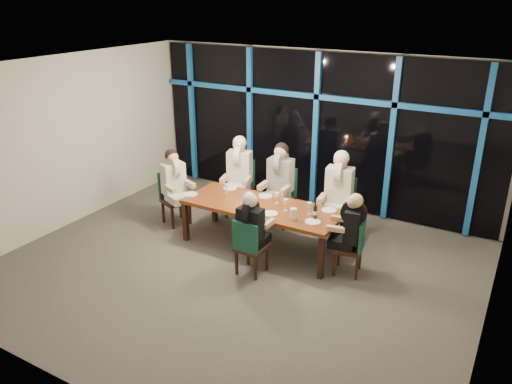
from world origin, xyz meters
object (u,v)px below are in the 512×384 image
Objects in this scene: diner_end_left at (174,176)px; wine_bottle at (315,212)px; diner_end_right at (351,222)px; diner_near_mid at (252,221)px; dining_table at (262,209)px; chair_end_left at (173,195)px; water_pitcher at (293,214)px; chair_far_right at (339,204)px; diner_far_mid at (280,173)px; chair_far_mid at (281,193)px; chair_end_right at (354,244)px; diner_far_right at (339,183)px; chair_near_mid at (249,245)px; diner_far_left at (239,165)px; chair_far_left at (241,184)px.

diner_end_left reaches higher than wine_bottle.
diner_end_right is 1.45m from diner_near_mid.
chair_end_left is (-1.87, 0.04, -0.15)m from dining_table.
diner_near_mid reaches higher than water_pitcher.
chair_far_right is at bearing -47.04° from diner_end_left.
diner_far_mid reaches higher than wine_bottle.
diner_far_mid is 1.96m from diner_end_right.
diner_far_mid is at bearing -37.79° from diner_end_left.
diner_end_right reaches higher than wine_bottle.
chair_far_mid is at bearing -132.84° from diner_end_right.
chair_end_left is 3.29× the size of wine_bottle.
chair_far_mid reaches higher than water_pitcher.
diner_far_right reaches higher than chair_end_right.
chair_near_mid is 2.29m from diner_end_left.
wine_bottle is 0.33m from water_pitcher.
diner_far_left reaches higher than diner_end_right.
diner_far_right is at bearing -15.44° from diner_far_left.
chair_end_left is 1.03× the size of diner_end_left.
diner_far_right reaches higher than chair_end_left.
chair_near_mid is (2.14, -0.92, -0.04)m from chair_end_left.
chair_far_left is 1.20× the size of diner_near_mid.
diner_far_mid is (-0.42, 1.79, 0.49)m from chair_near_mid.
diner_far_left reaches higher than wine_bottle.
diner_near_mid is at bearing -71.42° from dining_table.
chair_far_mid is at bearing 172.50° from chair_far_right.
diner_far_right reaches higher than chair_near_mid.
chair_far_mid reaches higher than dining_table.
chair_end_right is at bearing 22.96° from water_pitcher.
diner_far_mid is 1.88m from diner_end_left.
diner_far_left reaches higher than diner_near_mid.
diner_end_left is (-1.64, -0.90, -0.08)m from diner_far_mid.
chair_far_mid is 1.21× the size of diner_end_right.
diner_near_mid reaches higher than chair_far_mid.
water_pitcher is at bearing -56.38° from diner_far_mid.
diner_far_mid reaches higher than chair_far_right.
chair_end_right is (1.60, -0.08, -0.19)m from dining_table.
diner_end_right reaches higher than chair_far_right.
chair_far_right is 1.21× the size of chair_end_right.
dining_table is 2.55× the size of diner_far_left.
diner_far_right is (0.01, -0.09, 0.42)m from chair_far_right.
dining_table is at bearing -66.92° from diner_end_left.
chair_far_left is 1.01× the size of diner_far_right.
wine_bottle is at bearing -68.73° from chair_end_left.
chair_end_left is at bearing -20.50° from diner_near_mid.
chair_far_right is 1.28m from water_pitcher.
diner_end_left is (-2.75, -0.97, 0.32)m from chair_far_right.
diner_near_mid reaches higher than diner_end_right.
diner_end_right is (1.69, -1.09, 0.26)m from chair_far_mid.
diner_far_mid is at bearing -39.71° from chair_end_left.
wine_bottle is at bearing -41.57° from diner_far_left.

